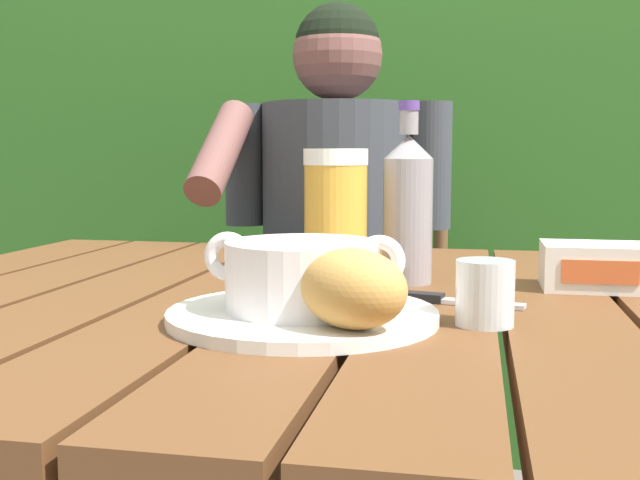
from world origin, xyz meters
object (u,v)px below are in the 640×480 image
Objects in this scene: serving_plate at (303,315)px; soup_bowl at (302,274)px; person_eating at (332,244)px; butter_tub at (594,266)px; table_knife at (441,299)px; chair_near_diner at (349,331)px; beer_glass at (333,217)px; water_glass_small at (485,293)px; beer_bottle at (408,206)px; bread_roll at (353,289)px.

serving_plate is 0.04m from soup_bowl.
person_eating is 0.86m from serving_plate.
serving_plate is 0.40m from butter_tub.
person_eating reaches higher than table_knife.
chair_near_diner reaches higher than soup_bowl.
water_glass_small is at bearing -46.14° from beer_glass.
person_eating reaches higher than beer_glass.
table_knife is (0.13, 0.12, -0.00)m from serving_plate.
serving_plate is at bearing -108.12° from beer_bottle.
person_eating is at bearing 100.62° from beer_glass.
beer_bottle is 0.24m from butter_tub.
beer_glass is 0.10m from beer_bottle.
beer_glass reaches higher than bread_roll.
serving_plate is at bearing -87.63° from beer_glass.
person_eating is 8.03× the size of table_knife.
beer_glass reaches higher than butter_tub.
person_eating is 0.89m from water_glass_small.
table_knife is (0.05, -0.13, -0.09)m from beer_bottle.
table_knife is at bearing 114.22° from water_glass_small.
beer_glass is 0.18m from table_knife.
beer_glass is at bearing -79.38° from person_eating.
person_eating is 4.56× the size of serving_plate.
butter_tub is at bearing 38.85° from soup_bowl.
serving_plate is 0.28m from beer_bottle.
person_eating is 0.87m from soup_bowl.
butter_tub is (0.44, -0.81, 0.29)m from chair_near_diner.
chair_near_diner is 5.82× the size of beer_glass.
soup_bowl is 0.18m from water_glass_small.
table_knife is (0.26, -0.93, 0.26)m from chair_near_diner.
beer_bottle is at bearing 86.62° from bread_roll.
soup_bowl is 0.88× the size of beer_bottle.
water_glass_small is (0.30, -1.04, 0.29)m from chair_near_diner.
chair_near_diner is 1.12m from water_glass_small.
soup_bowl is 0.40m from butter_tub.
soup_bowl is 0.27m from beer_bottle.
beer_glass is at bearing -82.08° from chair_near_diner.
chair_near_diner is 1.11m from soup_bowl.
beer_bottle is at bearing 71.88° from soup_bowl.
person_eating is at bearing 98.60° from soup_bowl.
person_eating is 5.31× the size of beer_bottle.
person_eating reaches higher than beer_bottle.
chair_near_diner is 0.96m from butter_tub.
person_eating is at bearing 126.02° from butter_tub.
water_glass_small is 0.27m from butter_tub.
person_eating is 0.95m from bread_roll.
person_eating is 9.85× the size of butter_tub.
table_knife is (-0.18, -0.13, -0.02)m from butter_tub.
serving_plate is 4.22× the size of water_glass_small.
chair_near_diner is 15.64× the size of water_glass_small.
beer_bottle is at bearing 71.88° from serving_plate.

